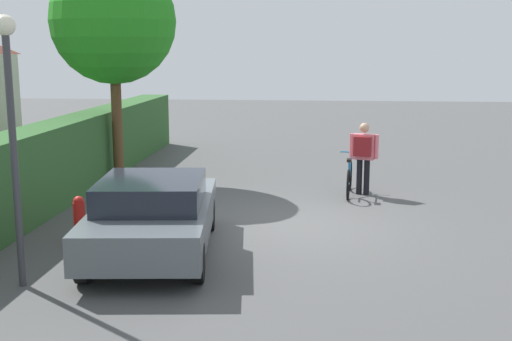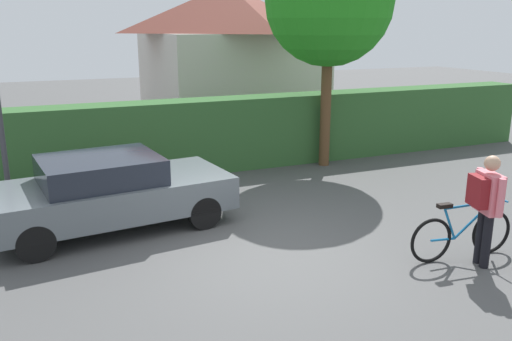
{
  "view_description": "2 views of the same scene",
  "coord_description": "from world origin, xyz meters",
  "views": [
    {
      "loc": [
        -11.85,
        -0.51,
        3.28
      ],
      "look_at": [
        -0.09,
        0.62,
        1.05
      ],
      "focal_mm": 45.28,
      "sensor_mm": 36.0,
      "label": 1
    },
    {
      "loc": [
        -3.16,
        -6.86,
        3.38
      ],
      "look_at": [
        -0.05,
        0.3,
        1.27
      ],
      "focal_mm": 37.57,
      "sensor_mm": 36.0,
      "label": 2
    }
  ],
  "objects": [
    {
      "name": "bicycle",
      "position": [
        2.63,
        -1.25,
        0.38
      ],
      "size": [
        1.76,
        0.5,
        0.92
      ],
      "color": "black",
      "rests_on": "ground"
    },
    {
      "name": "hedge_row",
      "position": [
        0.0,
        5.11,
        0.86
      ],
      "size": [
        20.4,
        0.9,
        1.72
      ],
      "primitive_type": "cube",
      "color": "#305D2C",
      "rests_on": "ground"
    },
    {
      "name": "ground_plane",
      "position": [
        0.0,
        0.0,
        0.0
      ],
      "size": [
        60.0,
        60.0,
        0.0
      ],
      "primitive_type": "plane",
      "color": "#4D4D4D"
    },
    {
      "name": "tree_kerbside",
      "position": [
        3.59,
        4.41,
        3.92
      ],
      "size": [
        3.02,
        3.02,
        5.44
      ],
      "color": "brown",
      "rests_on": "ground"
    },
    {
      "name": "house_distant",
      "position": [
        3.46,
        10.74,
        2.41
      ],
      "size": [
        5.37,
        5.73,
        4.73
      ],
      "color": "beige",
      "rests_on": "ground"
    },
    {
      "name": "parked_car_near",
      "position": [
        -1.99,
        2.09,
        0.67
      ],
      "size": [
        4.16,
        2.21,
        1.27
      ],
      "color": "slate",
      "rests_on": "ground"
    },
    {
      "name": "fire_hydrant",
      "position": [
        -1.48,
        3.53,
        0.41
      ],
      "size": [
        0.2,
        0.2,
        0.81
      ],
      "color": "red",
      "rests_on": "ground"
    },
    {
      "name": "person_rider",
      "position": [
        2.69,
        -1.56,
        1.0
      ],
      "size": [
        0.44,
        0.64,
        1.64
      ],
      "color": "black",
      "rests_on": "ground"
    }
  ]
}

